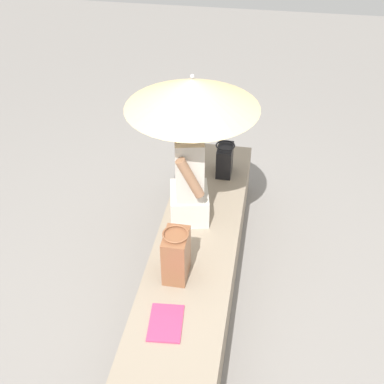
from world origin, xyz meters
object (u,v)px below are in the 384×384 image
handbag_black (225,159)px  magazine (166,323)px  parasol (192,93)px  person_seated (189,173)px  tote_bag_canvas (176,255)px

handbag_black → magazine: bearing=174.6°
parasol → magazine: parasol is taller
person_seated → tote_bag_canvas: bearing=-177.5°
handbag_black → tote_bag_canvas: tote_bag_canvas is taller
person_seated → tote_bag_canvas: 0.66m
person_seated → handbag_black: bearing=-18.0°
parasol → magazine: size_ratio=3.93×
person_seated → tote_bag_canvas: (-0.63, -0.03, -0.21)m
handbag_black → magazine: 1.65m
parasol → handbag_black: (0.50, -0.19, -0.83)m
tote_bag_canvas → magazine: 0.44m
handbag_black → magazine: handbag_black is taller
parasol → magazine: (-1.13, -0.04, -0.96)m
person_seated → parasol: 0.59m
parasol → tote_bag_canvas: size_ratio=3.00×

